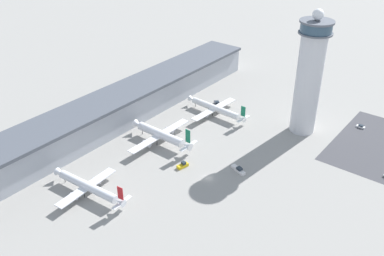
{
  "coord_description": "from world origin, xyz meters",
  "views": [
    {
      "loc": [
        -128.07,
        -90.7,
        115.98
      ],
      "look_at": [
        16.63,
        22.27,
        10.82
      ],
      "focal_mm": 40.0,
      "sensor_mm": 36.0,
      "label": 1
    }
  ],
  "objects_px": {
    "control_tower": "(309,76)",
    "service_truck_baggage": "(238,170)",
    "airplane_gate_alpha": "(88,187)",
    "car_black_suv": "(361,126)",
    "airplane_gate_charlie": "(215,109)",
    "airplane_gate_bravo": "(161,135)",
    "service_truck_fuel": "(217,104)",
    "service_truck_catering": "(183,165)"
  },
  "relations": [
    {
      "from": "service_truck_baggage",
      "to": "airplane_gate_bravo",
      "type": "bearing_deg",
      "value": 93.92
    },
    {
      "from": "service_truck_catering",
      "to": "service_truck_fuel",
      "type": "bearing_deg",
      "value": 21.26
    },
    {
      "from": "airplane_gate_bravo",
      "to": "service_truck_baggage",
      "type": "height_order",
      "value": "airplane_gate_bravo"
    },
    {
      "from": "airplane_gate_alpha",
      "to": "control_tower",
      "type": "bearing_deg",
      "value": -23.92
    },
    {
      "from": "service_truck_baggage",
      "to": "car_black_suv",
      "type": "height_order",
      "value": "service_truck_baggage"
    },
    {
      "from": "service_truck_baggage",
      "to": "car_black_suv",
      "type": "distance_m",
      "value": 81.84
    },
    {
      "from": "service_truck_fuel",
      "to": "airplane_gate_charlie",
      "type": "bearing_deg",
      "value": -149.39
    },
    {
      "from": "airplane_gate_charlie",
      "to": "service_truck_baggage",
      "type": "height_order",
      "value": "airplane_gate_charlie"
    },
    {
      "from": "airplane_gate_bravo",
      "to": "car_black_suv",
      "type": "bearing_deg",
      "value": -43.75
    },
    {
      "from": "airplane_gate_alpha",
      "to": "car_black_suv",
      "type": "distance_m",
      "value": 148.31
    },
    {
      "from": "control_tower",
      "to": "service_truck_fuel",
      "type": "relative_size",
      "value": 9.57
    },
    {
      "from": "control_tower",
      "to": "service_truck_baggage",
      "type": "distance_m",
      "value": 62.05
    },
    {
      "from": "control_tower",
      "to": "service_truck_baggage",
      "type": "bearing_deg",
      "value": 173.46
    },
    {
      "from": "airplane_gate_bravo",
      "to": "airplane_gate_charlie",
      "type": "distance_m",
      "value": 42.47
    },
    {
      "from": "control_tower",
      "to": "service_truck_baggage",
      "type": "xyz_separation_m",
      "value": [
        -53.54,
        6.14,
        -30.77
      ]
    },
    {
      "from": "service_truck_fuel",
      "to": "car_black_suv",
      "type": "relative_size",
      "value": 1.47
    },
    {
      "from": "airplane_gate_bravo",
      "to": "airplane_gate_charlie",
      "type": "relative_size",
      "value": 1.02
    },
    {
      "from": "control_tower",
      "to": "airplane_gate_alpha",
      "type": "height_order",
      "value": "control_tower"
    },
    {
      "from": "airplane_gate_bravo",
      "to": "service_truck_baggage",
      "type": "distance_m",
      "value": 45.27
    },
    {
      "from": "airplane_gate_alpha",
      "to": "airplane_gate_bravo",
      "type": "bearing_deg",
      "value": 4.04
    },
    {
      "from": "airplane_gate_alpha",
      "to": "service_truck_catering",
      "type": "xyz_separation_m",
      "value": [
        40.49,
        -18.94,
        -3.01
      ]
    },
    {
      "from": "airplane_gate_bravo",
      "to": "service_truck_baggage",
      "type": "xyz_separation_m",
      "value": [
        3.08,
        -45.0,
        -3.84
      ]
    },
    {
      "from": "control_tower",
      "to": "airplane_gate_charlie",
      "type": "bearing_deg",
      "value": 107.02
    },
    {
      "from": "airplane_gate_bravo",
      "to": "service_truck_fuel",
      "type": "height_order",
      "value": "airplane_gate_bravo"
    },
    {
      "from": "service_truck_catering",
      "to": "service_truck_baggage",
      "type": "distance_m",
      "value": 26.08
    },
    {
      "from": "control_tower",
      "to": "airplane_gate_bravo",
      "type": "distance_m",
      "value": 80.91
    },
    {
      "from": "service_truck_catering",
      "to": "service_truck_baggage",
      "type": "relative_size",
      "value": 0.7
    },
    {
      "from": "airplane_gate_bravo",
      "to": "control_tower",
      "type": "bearing_deg",
      "value": -42.09
    },
    {
      "from": "control_tower",
      "to": "service_truck_fuel",
      "type": "distance_m",
      "value": 61.33
    },
    {
      "from": "airplane_gate_alpha",
      "to": "airplane_gate_bravo",
      "type": "relative_size",
      "value": 0.97
    },
    {
      "from": "service_truck_baggage",
      "to": "car_black_suv",
      "type": "relative_size",
      "value": 1.87
    },
    {
      "from": "airplane_gate_bravo",
      "to": "airplane_gate_charlie",
      "type": "bearing_deg",
      "value": -5.7
    },
    {
      "from": "control_tower",
      "to": "airplane_gate_bravo",
      "type": "height_order",
      "value": "control_tower"
    },
    {
      "from": "control_tower",
      "to": "car_black_suv",
      "type": "distance_m",
      "value": 45.38
    },
    {
      "from": "car_black_suv",
      "to": "airplane_gate_bravo",
      "type": "bearing_deg",
      "value": 136.25
    },
    {
      "from": "airplane_gate_charlie",
      "to": "service_truck_fuel",
      "type": "xyz_separation_m",
      "value": [
        10.28,
        6.08,
        -2.86
      ]
    },
    {
      "from": "airplane_gate_bravo",
      "to": "service_truck_catering",
      "type": "bearing_deg",
      "value": -114.21
    },
    {
      "from": "airplane_gate_alpha",
      "to": "service_truck_baggage",
      "type": "height_order",
      "value": "airplane_gate_alpha"
    },
    {
      "from": "airplane_gate_alpha",
      "to": "service_truck_fuel",
      "type": "distance_m",
      "value": 103.33
    },
    {
      "from": "airplane_gate_charlie",
      "to": "car_black_suv",
      "type": "relative_size",
      "value": 8.78
    },
    {
      "from": "airplane_gate_bravo",
      "to": "car_black_suv",
      "type": "relative_size",
      "value": 8.97
    },
    {
      "from": "airplane_gate_charlie",
      "to": "car_black_suv",
      "type": "xyz_separation_m",
      "value": [
        36.73,
        -71.38,
        -3.27
      ]
    }
  ]
}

